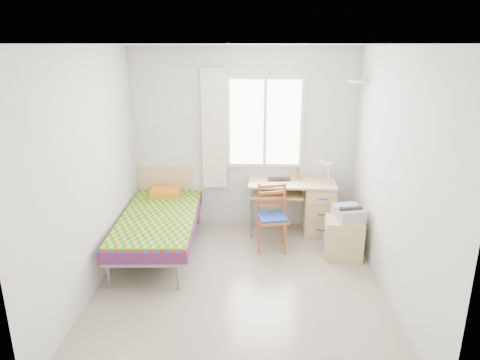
% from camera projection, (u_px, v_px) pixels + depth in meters
% --- Properties ---
extents(floor, '(3.50, 3.50, 0.00)m').
position_uv_depth(floor, '(240.00, 283.00, 4.88)').
color(floor, '#BCAD93').
rests_on(floor, ground).
extents(ceiling, '(3.50, 3.50, 0.00)m').
position_uv_depth(ceiling, '(240.00, 45.00, 4.10)').
color(ceiling, white).
rests_on(ceiling, wall_back).
extents(wall_back, '(3.20, 0.00, 3.20)m').
position_uv_depth(wall_back, '(244.00, 140.00, 6.16)').
color(wall_back, silver).
rests_on(wall_back, ground).
extents(wall_left, '(0.00, 3.50, 3.50)m').
position_uv_depth(wall_left, '(90.00, 173.00, 4.54)').
color(wall_left, silver).
rests_on(wall_left, ground).
extents(wall_right, '(0.00, 3.50, 3.50)m').
position_uv_depth(wall_right, '(394.00, 176.00, 4.44)').
color(wall_right, silver).
rests_on(wall_right, ground).
extents(window, '(1.10, 0.04, 1.30)m').
position_uv_depth(window, '(265.00, 123.00, 6.05)').
color(window, white).
rests_on(window, wall_back).
extents(curtain, '(0.35, 0.05, 1.70)m').
position_uv_depth(curtain, '(214.00, 130.00, 6.06)').
color(curtain, '#EFE1C5').
rests_on(curtain, wall_back).
extents(floating_shelf, '(0.20, 0.32, 0.03)m').
position_uv_depth(floating_shelf, '(358.00, 81.00, 5.52)').
color(floating_shelf, white).
rests_on(floating_shelf, wall_right).
extents(bed, '(1.03, 2.09, 0.89)m').
position_uv_depth(bed, '(160.00, 219.00, 5.59)').
color(bed, gray).
rests_on(bed, floor).
extents(desk, '(1.24, 0.61, 0.76)m').
position_uv_depth(desk, '(314.00, 205.00, 6.11)').
color(desk, tan).
rests_on(desk, floor).
extents(chair, '(0.45, 0.45, 0.87)m').
position_uv_depth(chair, '(272.00, 213.00, 5.62)').
color(chair, '#93391C').
rests_on(chair, floor).
extents(cabinet, '(0.51, 0.46, 0.51)m').
position_uv_depth(cabinet, '(343.00, 238.00, 5.44)').
color(cabinet, tan).
rests_on(cabinet, floor).
extents(printer, '(0.40, 0.44, 0.16)m').
position_uv_depth(printer, '(349.00, 212.00, 5.37)').
color(printer, '#9B9DA2').
rests_on(printer, cabinet).
extents(laptop, '(0.35, 0.24, 0.03)m').
position_uv_depth(laptop, '(280.00, 180.00, 6.04)').
color(laptop, black).
rests_on(laptop, desk).
extents(pen_cup, '(0.08, 0.08, 0.10)m').
position_uv_depth(pen_cup, '(298.00, 176.00, 6.14)').
color(pen_cup, orange).
rests_on(pen_cup, desk).
extents(task_lamp, '(0.21, 0.31, 0.37)m').
position_uv_depth(task_lamp, '(326.00, 168.00, 5.86)').
color(task_lamp, white).
rests_on(task_lamp, desk).
extents(book, '(0.20, 0.24, 0.02)m').
position_uv_depth(book, '(280.00, 193.00, 6.08)').
color(book, gray).
rests_on(book, desk).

